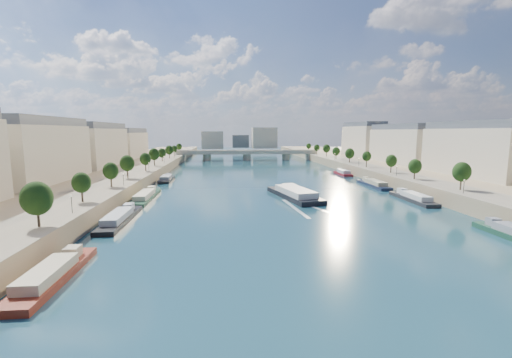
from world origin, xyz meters
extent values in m
plane|color=#0E373E|center=(0.00, 100.00, 0.00)|extent=(700.00, 700.00, 0.00)
cube|color=#9E8460|center=(-72.00, 100.00, 2.50)|extent=(44.00, 520.00, 5.00)
cube|color=#9E8460|center=(72.00, 100.00, 2.50)|extent=(44.00, 520.00, 5.00)
cube|color=gray|center=(-57.00, 100.00, 5.05)|extent=(14.00, 520.00, 0.10)
cube|color=gray|center=(57.00, 100.00, 5.05)|extent=(14.00, 520.00, 0.10)
cylinder|color=#382B1E|center=(-55.00, 18.00, 6.91)|extent=(0.50, 0.50, 3.82)
ellipsoid|color=black|center=(-55.00, 18.00, 10.50)|extent=(4.80, 4.80, 5.52)
cylinder|color=#382B1E|center=(-55.00, 42.00, 6.91)|extent=(0.50, 0.50, 3.82)
ellipsoid|color=black|center=(-55.00, 42.00, 10.50)|extent=(4.80, 4.80, 5.52)
cylinder|color=#382B1E|center=(-55.00, 66.00, 6.91)|extent=(0.50, 0.50, 3.82)
ellipsoid|color=black|center=(-55.00, 66.00, 10.50)|extent=(4.80, 4.80, 5.52)
cylinder|color=#382B1E|center=(-55.00, 90.00, 6.91)|extent=(0.50, 0.50, 3.82)
ellipsoid|color=black|center=(-55.00, 90.00, 10.50)|extent=(4.80, 4.80, 5.52)
cylinder|color=#382B1E|center=(-55.00, 114.00, 6.91)|extent=(0.50, 0.50, 3.82)
ellipsoid|color=black|center=(-55.00, 114.00, 10.50)|extent=(4.80, 4.80, 5.52)
cylinder|color=#382B1E|center=(-55.00, 138.00, 6.91)|extent=(0.50, 0.50, 3.82)
ellipsoid|color=black|center=(-55.00, 138.00, 10.50)|extent=(4.80, 4.80, 5.52)
cylinder|color=#382B1E|center=(-55.00, 162.00, 6.91)|extent=(0.50, 0.50, 3.82)
ellipsoid|color=black|center=(-55.00, 162.00, 10.50)|extent=(4.80, 4.80, 5.52)
cylinder|color=#382B1E|center=(-55.00, 186.00, 6.91)|extent=(0.50, 0.50, 3.82)
ellipsoid|color=black|center=(-55.00, 186.00, 10.50)|extent=(4.80, 4.80, 5.52)
cylinder|color=#382B1E|center=(-55.00, 210.00, 6.91)|extent=(0.50, 0.50, 3.82)
ellipsoid|color=black|center=(-55.00, 210.00, 10.50)|extent=(4.80, 4.80, 5.52)
cylinder|color=#382B1E|center=(-55.00, 234.00, 6.91)|extent=(0.50, 0.50, 3.82)
ellipsoid|color=black|center=(-55.00, 234.00, 10.50)|extent=(4.80, 4.80, 5.52)
cylinder|color=#382B1E|center=(55.00, 50.00, 6.91)|extent=(0.50, 0.50, 3.82)
ellipsoid|color=black|center=(55.00, 50.00, 10.50)|extent=(4.80, 4.80, 5.52)
cylinder|color=#382B1E|center=(55.00, 74.00, 6.91)|extent=(0.50, 0.50, 3.82)
ellipsoid|color=black|center=(55.00, 74.00, 10.50)|extent=(4.80, 4.80, 5.52)
cylinder|color=#382B1E|center=(55.00, 98.00, 6.91)|extent=(0.50, 0.50, 3.82)
ellipsoid|color=black|center=(55.00, 98.00, 10.50)|extent=(4.80, 4.80, 5.52)
cylinder|color=#382B1E|center=(55.00, 122.00, 6.91)|extent=(0.50, 0.50, 3.82)
ellipsoid|color=black|center=(55.00, 122.00, 10.50)|extent=(4.80, 4.80, 5.52)
cylinder|color=#382B1E|center=(55.00, 146.00, 6.91)|extent=(0.50, 0.50, 3.82)
ellipsoid|color=black|center=(55.00, 146.00, 10.50)|extent=(4.80, 4.80, 5.52)
cylinder|color=#382B1E|center=(55.00, 170.00, 6.91)|extent=(0.50, 0.50, 3.82)
ellipsoid|color=black|center=(55.00, 170.00, 10.50)|extent=(4.80, 4.80, 5.52)
cylinder|color=#382B1E|center=(55.00, 194.00, 6.91)|extent=(0.50, 0.50, 3.82)
ellipsoid|color=black|center=(55.00, 194.00, 10.50)|extent=(4.80, 4.80, 5.52)
cylinder|color=#382B1E|center=(55.00, 218.00, 6.91)|extent=(0.50, 0.50, 3.82)
ellipsoid|color=black|center=(55.00, 218.00, 10.50)|extent=(4.80, 4.80, 5.52)
cylinder|color=#382B1E|center=(55.00, 242.00, 6.91)|extent=(0.50, 0.50, 3.82)
ellipsoid|color=black|center=(55.00, 242.00, 10.50)|extent=(4.80, 4.80, 5.52)
cylinder|color=black|center=(-52.50, 30.00, 7.00)|extent=(0.14, 0.14, 4.00)
sphere|color=#FFE5B2|center=(-52.50, 30.00, 9.10)|extent=(0.36, 0.36, 0.36)
cylinder|color=black|center=(-52.50, 70.00, 7.00)|extent=(0.14, 0.14, 4.00)
sphere|color=#FFE5B2|center=(-52.50, 70.00, 9.10)|extent=(0.36, 0.36, 0.36)
cylinder|color=black|center=(-52.50, 110.00, 7.00)|extent=(0.14, 0.14, 4.00)
sphere|color=#FFE5B2|center=(-52.50, 110.00, 9.10)|extent=(0.36, 0.36, 0.36)
cylinder|color=black|center=(-52.50, 150.00, 7.00)|extent=(0.14, 0.14, 4.00)
sphere|color=#FFE5B2|center=(-52.50, 150.00, 9.10)|extent=(0.36, 0.36, 0.36)
cylinder|color=black|center=(-52.50, 190.00, 7.00)|extent=(0.14, 0.14, 4.00)
sphere|color=#FFE5B2|center=(-52.50, 190.00, 9.10)|extent=(0.36, 0.36, 0.36)
cylinder|color=black|center=(52.50, 45.00, 7.00)|extent=(0.14, 0.14, 4.00)
sphere|color=#FFE5B2|center=(52.50, 45.00, 9.10)|extent=(0.36, 0.36, 0.36)
cylinder|color=black|center=(52.50, 85.00, 7.00)|extent=(0.14, 0.14, 4.00)
sphere|color=#FFE5B2|center=(52.50, 85.00, 9.10)|extent=(0.36, 0.36, 0.36)
cylinder|color=black|center=(52.50, 125.00, 7.00)|extent=(0.14, 0.14, 4.00)
sphere|color=#FFE5B2|center=(52.50, 125.00, 9.10)|extent=(0.36, 0.36, 0.36)
cylinder|color=black|center=(52.50, 165.00, 7.00)|extent=(0.14, 0.14, 4.00)
sphere|color=#FFE5B2|center=(52.50, 165.00, 9.10)|extent=(0.36, 0.36, 0.36)
cylinder|color=black|center=(52.50, 205.00, 7.00)|extent=(0.14, 0.14, 4.00)
sphere|color=#FFE5B2|center=(52.50, 205.00, 9.10)|extent=(0.36, 0.36, 0.36)
cube|color=beige|center=(-85.00, 83.00, 15.00)|extent=(16.00, 52.00, 20.00)
cube|color=#474C54|center=(-85.00, 83.00, 26.60)|extent=(14.72, 50.44, 3.20)
cube|color=beige|center=(-85.00, 141.00, 15.00)|extent=(16.00, 52.00, 20.00)
cube|color=#474C54|center=(-85.00, 141.00, 26.60)|extent=(14.72, 50.44, 3.20)
cube|color=beige|center=(-85.00, 199.00, 15.00)|extent=(16.00, 52.00, 20.00)
cube|color=#474C54|center=(-85.00, 199.00, 26.60)|extent=(14.72, 50.44, 3.20)
cube|color=beige|center=(85.00, 83.00, 15.00)|extent=(16.00, 52.00, 20.00)
cube|color=#474C54|center=(85.00, 83.00, 26.60)|extent=(14.72, 50.44, 3.20)
cube|color=beige|center=(85.00, 141.00, 15.00)|extent=(16.00, 52.00, 20.00)
cube|color=#474C54|center=(85.00, 141.00, 26.60)|extent=(14.72, 50.44, 3.20)
cube|color=beige|center=(85.00, 199.00, 15.00)|extent=(16.00, 52.00, 20.00)
cube|color=#474C54|center=(85.00, 199.00, 26.60)|extent=(14.72, 50.44, 3.20)
cube|color=beige|center=(-30.00, 310.00, 14.00)|extent=(22.00, 18.00, 18.00)
cube|color=beige|center=(25.00, 320.00, 16.00)|extent=(26.00, 20.00, 22.00)
cube|color=#474C54|center=(0.00, 335.00, 12.00)|extent=(18.00, 16.00, 14.00)
cube|color=#C1B79E|center=(0.00, 226.26, 6.20)|extent=(112.00, 11.00, 2.20)
cube|color=#C1B79E|center=(0.00, 221.26, 7.70)|extent=(112.00, 0.80, 0.90)
cube|color=#C1B79E|center=(0.00, 231.26, 7.70)|extent=(112.00, 0.80, 0.90)
cylinder|color=#C1B79E|center=(-32.00, 226.26, 2.50)|extent=(6.40, 6.40, 5.00)
cylinder|color=#C1B79E|center=(0.00, 226.26, 2.50)|extent=(6.40, 6.40, 5.00)
cylinder|color=#C1B79E|center=(32.00, 226.26, 2.50)|extent=(6.40, 6.40, 5.00)
cube|color=#C1B79E|center=(-52.00, 226.26, 2.50)|extent=(6.00, 12.00, 5.00)
cube|color=#C1B79E|center=(52.00, 226.26, 2.50)|extent=(6.00, 12.00, 5.00)
cube|color=black|center=(6.44, 69.30, 0.53)|extent=(15.65, 32.74, 2.25)
cube|color=white|center=(6.44, 66.78, 2.67)|extent=(11.67, 21.62, 2.03)
cube|color=white|center=(6.44, 78.76, 2.55)|extent=(5.22, 4.67, 1.80)
cube|color=silver|center=(3.24, 52.30, 0.02)|extent=(3.71, 25.99, 0.04)
cube|color=silver|center=(9.64, 52.30, 0.02)|extent=(9.83, 24.90, 0.04)
cube|color=maroon|center=(-45.50, 5.72, 0.30)|extent=(5.00, 23.41, 1.80)
cube|color=#C6B795|center=(-45.50, 3.84, 2.00)|extent=(4.10, 12.88, 1.60)
cube|color=#C6B795|center=(-45.50, 12.74, 2.10)|extent=(2.50, 2.81, 1.80)
cube|color=black|center=(-45.50, 41.29, 0.30)|extent=(5.00, 27.34, 1.80)
cube|color=#B6BCC3|center=(-45.50, 39.10, 2.00)|extent=(4.10, 15.04, 1.60)
cube|color=#B6BCC3|center=(-45.50, 49.49, 2.10)|extent=(2.50, 3.28, 1.80)
cube|color=#1B442B|center=(-45.50, 71.37, 0.30)|extent=(5.00, 29.47, 1.80)
cube|color=beige|center=(-45.50, 69.01, 2.00)|extent=(4.10, 16.21, 1.60)
cube|color=beige|center=(-45.50, 80.21, 2.10)|extent=(2.50, 3.54, 1.80)
cube|color=black|center=(-45.50, 114.39, 0.30)|extent=(5.00, 19.19, 1.80)
cube|color=gray|center=(-45.50, 112.85, 2.00)|extent=(4.10, 10.55, 1.60)
cube|color=gray|center=(-45.50, 120.14, 2.10)|extent=(2.50, 2.30, 1.80)
cube|color=#1A4331|center=(45.50, 19.14, 0.30)|extent=(5.00, 18.75, 1.80)
cube|color=gray|center=(45.50, 24.77, 2.10)|extent=(2.50, 2.25, 1.80)
cube|color=#232325|center=(45.50, 59.84, 0.30)|extent=(5.00, 23.95, 1.80)
cube|color=silver|center=(45.50, 57.93, 2.00)|extent=(4.10, 13.17, 1.60)
cube|color=silver|center=(45.50, 67.03, 2.10)|extent=(2.50, 2.87, 1.80)
cube|color=#182036|center=(45.50, 90.84, 0.30)|extent=(5.00, 25.39, 1.80)
cube|color=#B8AE8A|center=(45.50, 88.81, 2.00)|extent=(4.10, 13.96, 1.60)
cube|color=#B8AE8A|center=(45.50, 98.46, 2.10)|extent=(2.50, 3.05, 1.80)
cube|color=maroon|center=(45.50, 128.98, 0.30)|extent=(5.00, 17.33, 1.80)
cube|color=#B3B8C0|center=(45.50, 127.59, 2.00)|extent=(4.10, 9.53, 1.60)
cube|color=#B3B8C0|center=(45.50, 134.18, 2.10)|extent=(2.50, 2.08, 1.80)
camera|label=1|loc=(-18.14, -48.84, 23.54)|focal=24.00mm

